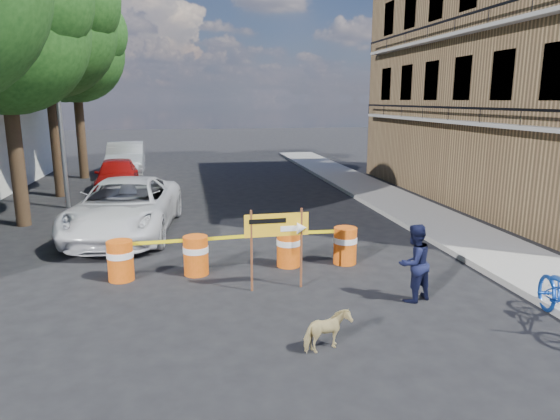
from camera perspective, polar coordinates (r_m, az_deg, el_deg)
name	(u,v)px	position (r m, az deg, el deg)	size (l,w,h in m)	color
ground	(270,292)	(10.56, -1.16, -9.32)	(120.00, 120.00, 0.00)	black
sidewalk_east	(418,213)	(17.92, 15.49, -0.36)	(2.40, 40.00, 0.15)	gray
apartment_building	(546,44)	(22.39, 28.12, 16.42)	(8.00, 16.00, 12.00)	olive
tree_mid_a	(4,27)	(17.57, -29.02, 17.82)	(5.25, 5.00, 8.68)	#332316
tree_mid_b	(47,26)	(22.45, -25.09, 18.53)	(5.67, 5.40, 9.62)	#332316
tree_far	(75,51)	(27.26, -22.36, 16.44)	(5.04, 4.80, 8.84)	#332316
streetlamp	(59,86)	(19.66, -23.95, 12.78)	(1.25, 0.18, 8.00)	gray
barrel_far_left	(120,260)	(11.60, -17.78, -5.43)	(0.58, 0.58, 0.90)	#D2540C
barrel_mid_left	(196,255)	(11.57, -9.59, -5.04)	(0.58, 0.58, 0.90)	#D2540C
barrel_mid_right	(288,247)	(11.98, 0.98, -4.26)	(0.58, 0.58, 0.90)	#D2540C
barrel_far_right	(345,245)	(12.27, 7.44, -3.96)	(0.58, 0.58, 0.90)	#D2540C
detour_sign	(284,231)	(10.35, 0.52, -2.40)	(1.35, 0.26, 1.74)	#592D19
pedestrian	(414,263)	(10.21, 15.06, -5.86)	(0.76, 0.59, 1.57)	black
dog	(327,331)	(8.18, 5.42, -13.63)	(0.36, 0.78, 0.66)	tan
suv_white	(125,207)	(15.41, -17.27, 0.30)	(2.71, 5.87, 1.63)	silver
sedan_red	(117,175)	(22.65, -18.10, 3.81)	(1.75, 4.35, 1.48)	#A10F0D
sedan_silver	(126,158)	(27.87, -17.19, 5.65)	(1.82, 5.22, 1.72)	#B0B2B7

